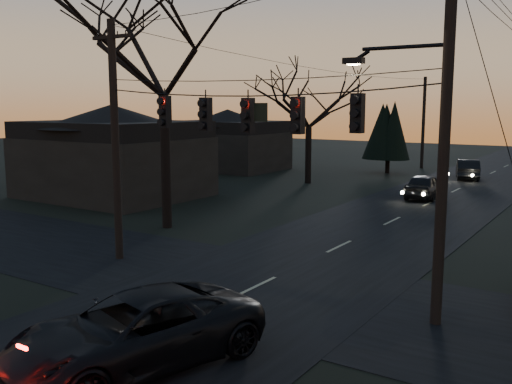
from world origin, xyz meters
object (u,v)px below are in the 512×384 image
Objects in this scene: suv_near at (136,332)px; sedan_oncoming_a at (424,186)px; sedan_oncoming_b at (468,169)px; utility_pole_far_l at (421,168)px; utility_pole_right at (435,324)px; bare_tree_left at (163,43)px; utility_pole_left at (120,258)px.

suv_near is 25.65m from sedan_oncoming_a.
utility_pole_far_l is at bearing -62.48° from sedan_oncoming_b.
utility_pole_right is 16.75m from bare_tree_left.
bare_tree_left is 2.11× the size of suv_near.
utility_pole_far_l is 1.79× the size of sedan_oncoming_b.
bare_tree_left reaches higher than sedan_oncoming_a.
utility_pole_right is 1.25× the size of utility_pole_far_l.
sedan_oncoming_a is (5.20, 19.66, 0.74)m from utility_pole_left.
utility_pole_right reaches higher than utility_pole_far_l.
sedan_oncoming_a is (-1.60, 25.60, -0.04)m from suv_near.
suv_near is 1.30× the size of sedan_oncoming_a.
utility_pole_right is 37.79m from utility_pole_far_l.
utility_pole_right is 31.16m from sedan_oncoming_b.
utility_pole_left is 9.06m from suv_near.
utility_pole_left is at bearing 180.00° from utility_pole_right.
suv_near is at bearing 76.62° from sedan_oncoming_b.
utility_pole_left is 20.35m from sedan_oncoming_a.
sedan_oncoming_a is at bearing 107.77° from utility_pole_right.
utility_pole_left is 0.72× the size of bare_tree_left.
utility_pole_far_l is (0.00, 36.00, 0.00)m from utility_pole_left.
utility_pole_left is at bearing -90.00° from utility_pole_far_l.
sedan_oncoming_b is at bearing 109.74° from suv_near.
suv_near is 1.26× the size of sedan_oncoming_b.
bare_tree_left is at bearing -94.03° from utility_pole_far_l.
suv_near reaches higher than sedan_oncoming_a.
utility_pole_far_l is 7.60m from sedan_oncoming_b.
sedan_oncoming_a is at bearing 63.26° from bare_tree_left.
utility_pole_right is 2.32× the size of sedan_oncoming_a.
suv_near is (6.80, -41.94, 0.78)m from utility_pole_far_l.
utility_pole_left reaches higher than sedan_oncoming_a.
utility_pole_right reaches higher than sedan_oncoming_b.
bare_tree_left is (-2.18, -30.99, 8.27)m from utility_pole_far_l.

